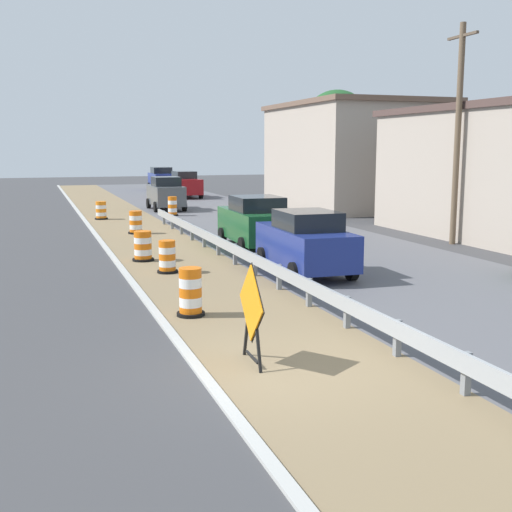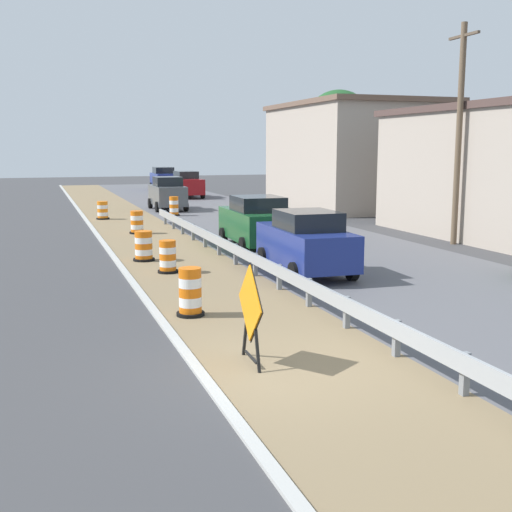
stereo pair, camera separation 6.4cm
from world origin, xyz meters
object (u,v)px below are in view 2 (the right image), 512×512
at_px(traffic_barrel_farther, 174,207).
at_px(car_lead_far_lane, 306,242).
at_px(warning_sign_diamond, 250,308).
at_px(traffic_barrel_nearest, 190,294).
at_px(car_trailing_near_lane, 164,179).
at_px(utility_pole_near, 459,132).
at_px(car_lead_near_lane, 167,193).
at_px(car_trailing_far_lane, 257,222).
at_px(car_mid_far_lane, 187,184).
at_px(traffic_barrel_mid, 144,247).
at_px(traffic_barrel_far, 137,223).
at_px(traffic_barrel_close, 168,258).
at_px(traffic_barrel_farthest, 103,211).

xyz_separation_m(traffic_barrel_farther, car_lead_far_lane, (0.31, -18.40, 0.48)).
distance_m(warning_sign_diamond, traffic_barrel_nearest, 3.71).
xyz_separation_m(car_trailing_near_lane, utility_pole_near, (4.65, -37.46, 3.41)).
distance_m(car_lead_near_lane, car_trailing_far_lane, 16.61).
xyz_separation_m(car_lead_near_lane, car_mid_far_lane, (3.45, 9.76, -0.01)).
bearing_deg(car_trailing_near_lane, car_mid_far_lane, 1.31).
bearing_deg(car_lead_far_lane, car_lead_near_lane, 1.52).
height_order(traffic_barrel_nearest, traffic_barrel_mid, traffic_barrel_nearest).
xyz_separation_m(warning_sign_diamond, car_lead_near_lane, (4.36, 29.64, 0.01)).
bearing_deg(car_trailing_far_lane, traffic_barrel_farther, 4.45).
bearing_deg(traffic_barrel_farther, traffic_barrel_far, -113.91).
distance_m(traffic_barrel_close, car_mid_far_lane, 31.29).
bearing_deg(warning_sign_diamond, traffic_barrel_far, -90.24).
xyz_separation_m(traffic_barrel_close, car_mid_far_lane, (7.52, 30.37, 0.57)).
height_order(warning_sign_diamond, car_trailing_far_lane, car_trailing_far_lane).
height_order(traffic_barrel_far, utility_pole_near, utility_pole_near).
bearing_deg(traffic_barrel_close, traffic_barrel_mid, 98.45).
distance_m(warning_sign_diamond, traffic_barrel_farthest, 25.33).
height_order(car_lead_near_lane, car_mid_far_lane, car_lead_near_lane).
relative_size(traffic_barrel_mid, car_lead_far_lane, 0.23).
height_order(traffic_barrel_far, traffic_barrel_farther, traffic_barrel_farther).
relative_size(car_mid_far_lane, car_trailing_far_lane, 1.03).
bearing_deg(traffic_barrel_nearest, car_lead_near_lane, 79.95).
bearing_deg(car_trailing_near_lane, car_trailing_far_lane, -3.94).
distance_m(traffic_barrel_farthest, utility_pole_near, 19.22).
relative_size(traffic_barrel_mid, traffic_barrel_farther, 0.94).
bearing_deg(traffic_barrel_mid, warning_sign_diamond, -89.63).
bearing_deg(car_trailing_far_lane, car_lead_far_lane, 178.90).
bearing_deg(traffic_barrel_farther, traffic_barrel_mid, -105.68).
bearing_deg(car_trailing_near_lane, traffic_barrel_close, -9.52).
distance_m(traffic_barrel_nearest, car_mid_far_lane, 36.63).
relative_size(car_trailing_near_lane, car_mid_far_lane, 0.99).
relative_size(traffic_barrel_nearest, utility_pole_near, 0.13).
distance_m(traffic_barrel_farthest, car_mid_far_lane, 16.14).
height_order(traffic_barrel_mid, car_mid_far_lane, car_mid_far_lane).
relative_size(traffic_barrel_mid, car_mid_far_lane, 0.22).
relative_size(traffic_barrel_farthest, utility_pole_near, 0.11).
xyz_separation_m(warning_sign_diamond, car_trailing_far_lane, (4.59, 13.03, -0.02)).
height_order(traffic_barrel_farther, car_lead_near_lane, car_lead_near_lane).
relative_size(warning_sign_diamond, car_mid_far_lane, 0.39).
distance_m(car_mid_far_lane, utility_pole_near, 28.67).
xyz_separation_m(traffic_barrel_close, traffic_barrel_mid, (-0.36, 2.42, 0.01)).
bearing_deg(traffic_barrel_farthest, traffic_barrel_far, -82.47).
distance_m(traffic_barrel_nearest, car_trailing_far_lane, 10.55).
bearing_deg(car_lead_near_lane, car_trailing_far_lane, -178.76).
relative_size(traffic_barrel_close, car_trailing_near_lane, 0.21).
distance_m(car_lead_near_lane, car_trailing_near_lane, 19.44).
height_order(traffic_barrel_mid, traffic_barrel_farthest, traffic_barrel_mid).
bearing_deg(car_lead_far_lane, traffic_barrel_close, 71.48).
relative_size(car_lead_near_lane, utility_pole_near, 0.47).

